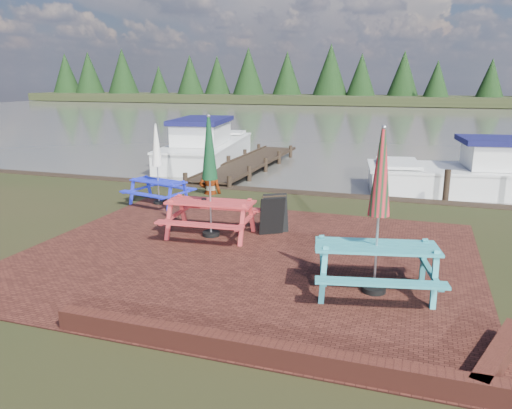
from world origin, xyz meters
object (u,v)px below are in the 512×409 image
object	(u,v)px
person	(210,164)
picnic_table_red	(210,196)
picnic_table_blue	(158,177)
chalkboard	(274,215)
boat_near	(491,176)
jetty	(249,163)
boat_jetty	(206,148)
picnic_table_teal	(377,238)

from	to	relation	value
person	picnic_table_red	bearing A→B (deg)	98.05
picnic_table_blue	chalkboard	bearing A→B (deg)	-9.66
chalkboard	boat_near	size ratio (longest dim) A/B	0.12
jetty	chalkboard	bearing A→B (deg)	-67.32
boat_jetty	boat_near	size ratio (longest dim) A/B	1.03
chalkboard	person	distance (m)	4.54
boat_jetty	person	xyz separation A→B (m)	(2.99, -6.48, 0.48)
picnic_table_teal	boat_jetty	xyz separation A→B (m)	(-8.55, 12.40, -0.50)
chalkboard	boat_jetty	bearing A→B (deg)	89.51
picnic_table_teal	picnic_table_blue	bearing A→B (deg)	134.60
picnic_table_red	jetty	xyz separation A→B (m)	(-2.31, 9.28, -0.84)
jetty	boat_jetty	distance (m)	2.70
chalkboard	jetty	size ratio (longest dim) A/B	0.10
chalkboard	boat_near	world-z (taller)	boat_near
jetty	boat_near	distance (m)	9.10
chalkboard	picnic_table_red	bearing A→B (deg)	173.28
person	picnic_table_blue	bearing A→B (deg)	46.52
boat_jetty	boat_near	world-z (taller)	boat_jetty
picnic_table_teal	person	bearing A→B (deg)	121.39
picnic_table_blue	jetty	world-z (taller)	picnic_table_blue
picnic_table_blue	person	distance (m)	1.87
picnic_table_red	person	distance (m)	4.32
picnic_table_teal	jetty	world-z (taller)	picnic_table_teal
boat_jetty	picnic_table_red	bearing A→B (deg)	-74.56
boat_jetty	boat_near	xyz separation A→B (m)	(11.36, -2.84, -0.06)
picnic_table_teal	boat_jetty	distance (m)	15.07
jetty	person	bearing A→B (deg)	-83.90
boat_near	person	size ratio (longest dim) A/B	4.12
boat_jetty	boat_near	distance (m)	11.71
jetty	boat_jetty	world-z (taller)	boat_jetty
picnic_table_teal	chalkboard	size ratio (longest dim) A/B	3.04
picnic_table_blue	boat_jetty	bearing A→B (deg)	118.19
person	boat_jetty	bearing A→B (deg)	-80.98
picnic_table_red	jetty	world-z (taller)	picnic_table_red
boat_near	person	bearing A→B (deg)	105.09
chalkboard	boat_near	xyz separation A→B (m)	(5.32, 6.97, -0.06)
picnic_table_teal	picnic_table_red	size ratio (longest dim) A/B	1.02
chalkboard	jetty	world-z (taller)	chalkboard
boat_jetty	person	distance (m)	7.15
picnic_table_red	picnic_table_blue	world-z (taller)	picnic_table_red
picnic_table_teal	boat_near	size ratio (longest dim) A/B	0.35
chalkboard	boat_jetty	distance (m)	11.52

